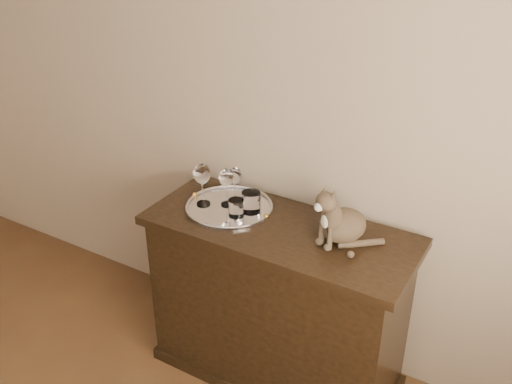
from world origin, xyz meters
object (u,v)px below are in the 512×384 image
tray (229,208)px  wine_glass_d (227,187)px  wine_glass_c (203,184)px  tumbler_a (236,208)px  tumbler_c (251,202)px  cat (344,211)px  wine_glass_b (235,184)px  sideboard (277,304)px

tray → wine_glass_d: bearing=145.2°
wine_glass_c → tumbler_a: size_ratio=2.58×
wine_glass_c → tumbler_c: wine_glass_c is taller
tumbler_c → cat: 0.45m
wine_glass_b → tumbler_c: bearing=-24.4°
wine_glass_c → cat: bearing=5.2°
sideboard → wine_glass_c: bearing=-178.6°
sideboard → tumbler_a: 0.52m
tumbler_a → tumbler_c: size_ratio=0.82×
tray → wine_glass_b: size_ratio=2.39×
sideboard → tray: (-0.27, 0.03, 0.43)m
sideboard → tumbler_a: bearing=-173.6°
tray → tumbler_a: (0.07, -0.05, 0.04)m
wine_glass_d → tumbler_a: bearing=-35.4°
wine_glass_c → tumbler_c: size_ratio=2.11×
wine_glass_d → cat: (0.57, 0.01, 0.04)m
wine_glass_c → wine_glass_d: bearing=28.0°
tumbler_c → cat: (0.44, 0.01, 0.08)m
cat → wine_glass_c: bearing=-149.8°
sideboard → wine_glass_d: bearing=172.0°
wine_glass_c → wine_glass_d: (0.10, 0.05, -0.01)m
wine_glass_c → tray: bearing=17.2°
sideboard → tumbler_c: 0.51m
tray → wine_glass_b: wine_glass_b is taller
wine_glass_b → cat: 0.56m
tray → wine_glass_d: size_ratio=2.20×
tumbler_c → cat: bearing=1.0°
wine_glass_d → cat: cat is taller
sideboard → tray: size_ratio=3.00×
wine_glass_b → tumbler_a: (0.08, -0.12, -0.04)m
wine_glass_d → tumbler_c: (0.13, 0.00, -0.04)m
wine_glass_b → tumbler_c: (0.12, -0.05, -0.04)m
wine_glass_b → wine_glass_c: size_ratio=0.82×
sideboard → tray: bearing=174.4°
tumbler_c → wine_glass_c: bearing=-166.8°
sideboard → cat: 0.62m
tray → wine_glass_c: size_ratio=1.96×
wine_glass_d → tumbler_a: (0.09, -0.06, -0.05)m
tray → sideboard: bearing=-5.6°
sideboard → wine_glass_b: (-0.29, 0.10, 0.52)m
wine_glass_b → sideboard: bearing=-18.7°
wine_glass_c → wine_glass_d: wine_glass_c is taller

